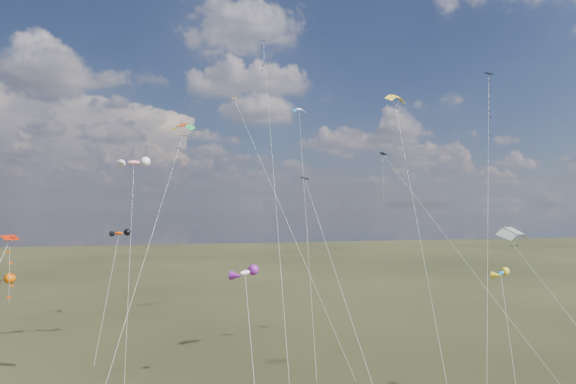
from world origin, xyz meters
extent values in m
cube|color=black|center=(26.05, 19.72, 33.94)|extent=(1.23, 1.23, 0.33)
cylinder|color=silver|center=(19.90, 11.15, 16.97)|extent=(12.32, 17.16, 33.95)
cube|color=#0D0A51|center=(0.28, 34.68, 40.93)|extent=(0.88, 0.86, 0.29)
cylinder|color=silver|center=(-1.72, 17.27, 20.46)|extent=(4.01, 34.84, 40.95)
cube|color=black|center=(0.09, 11.25, 20.17)|extent=(0.82, 0.85, 0.27)
cylinder|color=silver|center=(1.28, 3.30, 10.08)|extent=(2.41, 15.91, 20.18)
cube|color=#BC1A01|center=(-22.51, -0.42, 15.49)|extent=(1.23, 1.22, 0.29)
cube|color=#0E1C4B|center=(12.69, 21.56, 23.81)|extent=(0.95, 0.97, 0.28)
cylinder|color=silver|center=(18.32, 13.44, 11.91)|extent=(11.29, 16.27, 23.83)
cube|color=orange|center=(-4.89, 26.36, 30.76)|extent=(0.84, 0.81, 0.25)
cylinder|color=silver|center=(0.32, 19.09, 15.38)|extent=(10.46, 14.57, 30.77)
cube|color=#332316|center=(5.53, 11.81, 0.06)|extent=(0.10, 0.10, 0.12)
cylinder|color=silver|center=(9.79, 6.55, 14.82)|extent=(3.91, 18.68, 29.64)
cylinder|color=silver|center=(4.43, 26.90, 16.33)|extent=(5.53, 28.68, 32.67)
cube|color=#332316|center=(1.68, 12.57, 0.06)|extent=(0.10, 0.10, 0.12)
cylinder|color=silver|center=(-14.85, 6.77, 12.61)|extent=(6.95, 13.12, 25.23)
ellipsoid|color=#BF3A01|center=(-19.07, 34.46, 13.87)|extent=(2.52, 1.43, 1.07)
cylinder|color=silver|center=(-19.80, 28.77, 6.93)|extent=(1.49, 11.41, 13.88)
cube|color=#332316|center=(-20.53, 23.07, 0.06)|extent=(0.10, 0.10, 0.12)
ellipsoid|color=silver|center=(-6.92, 2.48, 12.43)|extent=(2.39, 2.50, 0.94)
cylinder|color=silver|center=(-6.87, -1.23, 6.21)|extent=(0.13, 7.44, 12.44)
ellipsoid|color=red|center=(-16.95, 29.83, 22.87)|extent=(3.34, 2.06, 1.42)
cylinder|color=silver|center=(-16.86, 22.94, 11.44)|extent=(0.21, 13.80, 22.88)
ellipsoid|color=#116BBB|center=(16.77, 4.68, 11.40)|extent=(2.36, 2.04, 0.85)
cylinder|color=silver|center=(15.23, 1.32, 5.70)|extent=(3.11, 6.76, 11.41)
camera|label=1|loc=(-12.54, -36.42, 17.58)|focal=32.00mm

